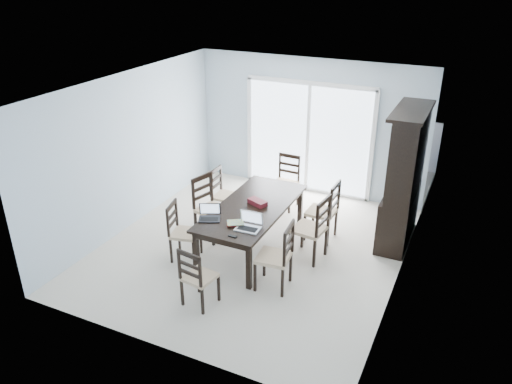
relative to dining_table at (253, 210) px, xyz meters
The scene contains 24 objects.
floor 0.67m from the dining_table, ahead, with size 5.00×5.00×0.00m, color beige.
ceiling 1.93m from the dining_table, ahead, with size 5.00×5.00×0.00m, color white.
back_wall 2.58m from the dining_table, 90.00° to the left, with size 4.50×0.02×2.60m, color #ADC0CF.
wall_left 2.34m from the dining_table, behind, with size 0.02×5.00×2.60m, color #ADC0CF.
wall_right 2.34m from the dining_table, ahead, with size 0.02×5.00×2.60m, color #ADC0CF.
balcony 3.57m from the dining_table, 90.00° to the left, with size 4.50×2.00×0.10m, color gray.
railing 4.50m from the dining_table, 90.00° to the left, with size 4.50×0.06×1.10m, color #99999E.
dining_table is the anchor object (origin of this frame).
china_hutch 2.41m from the dining_table, 31.71° to the left, with size 0.50×1.38×2.20m.
sliding_door 2.51m from the dining_table, 90.00° to the left, with size 2.52×0.05×2.18m.
chair_left_near 1.14m from the dining_table, 140.93° to the right, with size 0.49×0.48×1.05m.
chair_left_mid 0.85m from the dining_table, behind, with size 0.57×0.56×1.20m.
chair_left_far 1.19m from the dining_table, 143.09° to the left, with size 0.41×0.40×1.07m.
chair_right_near 1.13m from the dining_table, 44.90° to the right, with size 0.49×0.48×1.16m.
chair_right_mid 0.99m from the dining_table, ahead, with size 0.52×0.50×1.21m.
chair_right_far 1.23m from the dining_table, 38.42° to the left, with size 0.46×0.45×1.17m.
chair_end_near 1.66m from the dining_table, 91.19° to the right, with size 0.43×0.44×1.01m.
chair_end_far 1.67m from the dining_table, 93.45° to the left, with size 0.44×0.45×1.13m.
laptop_dark 0.78m from the dining_table, 119.13° to the right, with size 0.38×0.33×0.22m.
laptop_silver 0.75m from the dining_table, 69.63° to the right, with size 0.35×0.25×0.23m.
book_stack 0.65m from the dining_table, 87.40° to the right, with size 0.29×0.28×0.04m.
cell_phone 0.98m from the dining_table, 80.74° to the right, with size 0.12×0.05×0.01m, color black.
game_box 0.14m from the dining_table, 56.60° to the left, with size 0.30×0.15×0.08m, color #4D0F1B.
hot_tub 3.70m from the dining_table, 101.70° to the left, with size 2.01×1.82×0.99m.
Camera 1 is at (2.96, -6.18, 4.19)m, focal length 35.00 mm.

